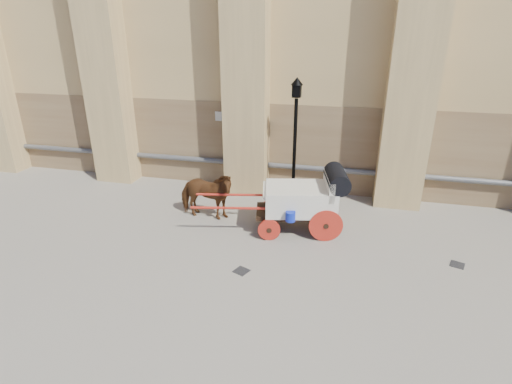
# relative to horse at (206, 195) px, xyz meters

# --- Properties ---
(ground) EXTENTS (90.00, 90.00, 0.00)m
(ground) POSITION_rel_horse_xyz_m (1.62, -1.16, -0.75)
(ground) COLOR slate
(ground) RESTS_ON ground
(horse) EXTENTS (1.82, 0.90, 1.51)m
(horse) POSITION_rel_horse_xyz_m (0.00, 0.00, 0.00)
(horse) COLOR brown
(horse) RESTS_ON ground
(carriage) EXTENTS (4.35, 1.95, 1.85)m
(carriage) POSITION_rel_horse_xyz_m (2.95, -0.06, 0.24)
(carriage) COLOR black
(carriage) RESTS_ON ground
(street_lamp) EXTENTS (0.37, 0.37, 3.98)m
(street_lamp) POSITION_rel_horse_xyz_m (2.32, 1.93, 1.37)
(street_lamp) COLOR black
(street_lamp) RESTS_ON ground
(drain_grate_near) EXTENTS (0.42, 0.42, 0.01)m
(drain_grate_near) POSITION_rel_horse_xyz_m (1.77, -2.50, -0.75)
(drain_grate_near) COLOR black
(drain_grate_near) RESTS_ON ground
(drain_grate_far) EXTENTS (0.41, 0.41, 0.01)m
(drain_grate_far) POSITION_rel_horse_xyz_m (6.81, -1.01, -0.75)
(drain_grate_far) COLOR black
(drain_grate_far) RESTS_ON ground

